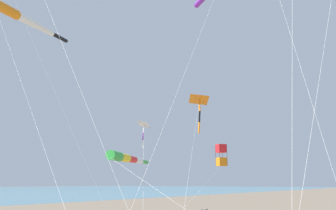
{
  "coord_description": "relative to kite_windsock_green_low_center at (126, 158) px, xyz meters",
  "views": [
    {
      "loc": [
        3.12,
        -11.83,
        3.14
      ],
      "look_at": [
        -7.39,
        2.66,
        7.28
      ],
      "focal_mm": 36.16,
      "sensor_mm": 36.0,
      "label": 1
    }
  ],
  "objects": [
    {
      "name": "kite_windsock_green_low_center",
      "position": [
        0.0,
        0.0,
        0.0
      ],
      "size": [
        10.28,
        5.0,
        4.49
      ],
      "color": "green",
      "rests_on": "ground_plane"
    },
    {
      "name": "kite_box_rainbow_low_near",
      "position": [
        -0.46,
        10.53,
        0.84
      ],
      "size": [
        1.0,
        9.7,
        5.9
      ],
      "color": "red",
      "rests_on": "ground_plane"
    },
    {
      "name": "kite_windsock_orange_high_right",
      "position": [
        -8.21,
        -0.98,
        9.11
      ],
      "size": [
        14.04,
        8.61,
        13.9
      ],
      "color": "orange",
      "rests_on": "ground_plane"
    },
    {
      "name": "kite_delta_black_fish_shape",
      "position": [
        -4.45,
        6.56,
        2.93
      ],
      "size": [
        9.59,
        11.18,
        7.53
      ],
      "color": "white",
      "rests_on": "ground_plane"
    },
    {
      "name": "kite_delta_long_streamer_left",
      "position": [
        -2.74,
        11.5,
        5.48
      ],
      "size": [
        7.83,
        14.22,
        10.25
      ],
      "color": "orange",
      "rests_on": "ground_plane"
    }
  ]
}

